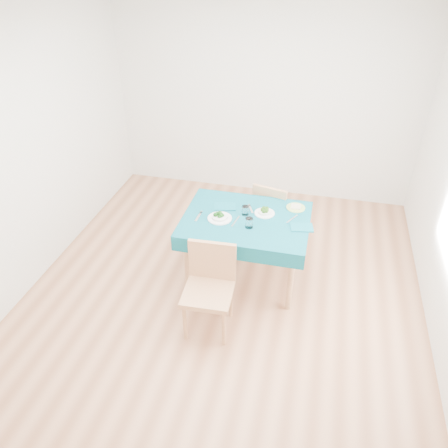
% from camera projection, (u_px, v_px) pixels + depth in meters
% --- Properties ---
extents(room_shell, '(4.02, 4.52, 2.73)m').
position_uv_depth(room_shell, '(224.00, 177.00, 3.82)').
color(room_shell, '#935C3D').
rests_on(room_shell, ground).
extents(table, '(1.25, 0.95, 0.76)m').
position_uv_depth(table, '(245.00, 249.00, 4.55)').
color(table, '#084D5B').
rests_on(table, ground).
extents(chair_near, '(0.46, 0.50, 1.09)m').
position_uv_depth(chair_near, '(208.00, 283.00, 3.86)').
color(chair_near, '#B07C53').
rests_on(chair_near, ground).
extents(chair_far, '(0.48, 0.50, 0.97)m').
position_uv_depth(chair_far, '(274.00, 209.00, 5.00)').
color(chair_far, '#B07C53').
rests_on(chair_far, ground).
extents(bowl_near, '(0.24, 0.24, 0.07)m').
position_uv_depth(bowl_near, '(220.00, 216.00, 4.31)').
color(bowl_near, white).
rests_on(bowl_near, table).
extents(bowl_far, '(0.20, 0.20, 0.06)m').
position_uv_depth(bowl_far, '(265.00, 211.00, 4.40)').
color(bowl_far, white).
rests_on(bowl_far, table).
extents(fork_near, '(0.03, 0.18, 0.00)m').
position_uv_depth(fork_near, '(198.00, 216.00, 4.37)').
color(fork_near, silver).
rests_on(fork_near, table).
extents(knife_near, '(0.05, 0.20, 0.00)m').
position_uv_depth(knife_near, '(236.00, 221.00, 4.29)').
color(knife_near, silver).
rests_on(knife_near, table).
extents(fork_far, '(0.08, 0.16, 0.00)m').
position_uv_depth(fork_far, '(251.00, 209.00, 4.48)').
color(fork_far, silver).
rests_on(fork_far, table).
extents(knife_far, '(0.10, 0.18, 0.00)m').
position_uv_depth(knife_far, '(292.00, 219.00, 4.33)').
color(knife_far, silver).
rests_on(knife_far, table).
extents(napkin_near, '(0.25, 0.20, 0.01)m').
position_uv_depth(napkin_near, '(225.00, 206.00, 4.52)').
color(napkin_near, '#0C5665').
rests_on(napkin_near, table).
extents(napkin_far, '(0.24, 0.19, 0.01)m').
position_uv_depth(napkin_far, '(302.00, 227.00, 4.20)').
color(napkin_far, '#0C5665').
rests_on(napkin_far, table).
extents(tumbler_center, '(0.07, 0.07, 0.09)m').
position_uv_depth(tumbler_center, '(245.00, 210.00, 4.38)').
color(tumbler_center, white).
rests_on(tumbler_center, table).
extents(tumbler_side, '(0.08, 0.08, 0.10)m').
position_uv_depth(tumbler_side, '(249.00, 223.00, 4.19)').
color(tumbler_side, white).
rests_on(tumbler_side, table).
extents(side_plate, '(0.19, 0.19, 0.01)m').
position_uv_depth(side_plate, '(296.00, 208.00, 4.50)').
color(side_plate, '#A3C45F').
rests_on(side_plate, table).
extents(bread_slice, '(0.10, 0.10, 0.01)m').
position_uv_depth(bread_slice, '(296.00, 207.00, 4.49)').
color(bread_slice, beige).
rests_on(bread_slice, side_plate).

